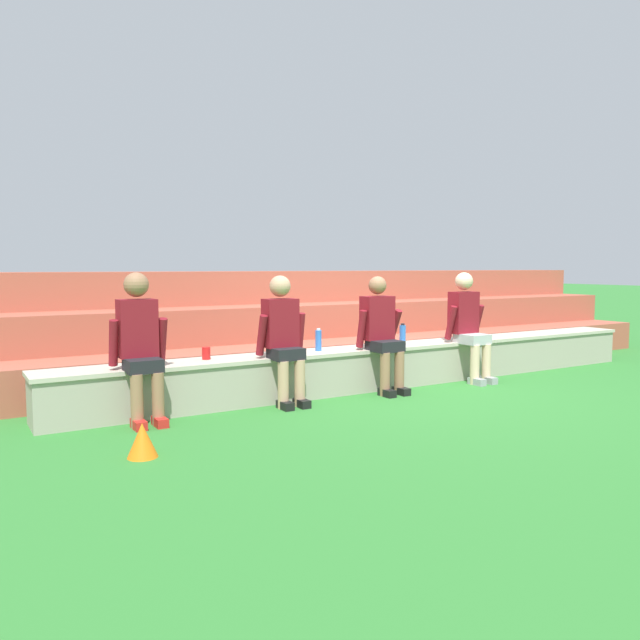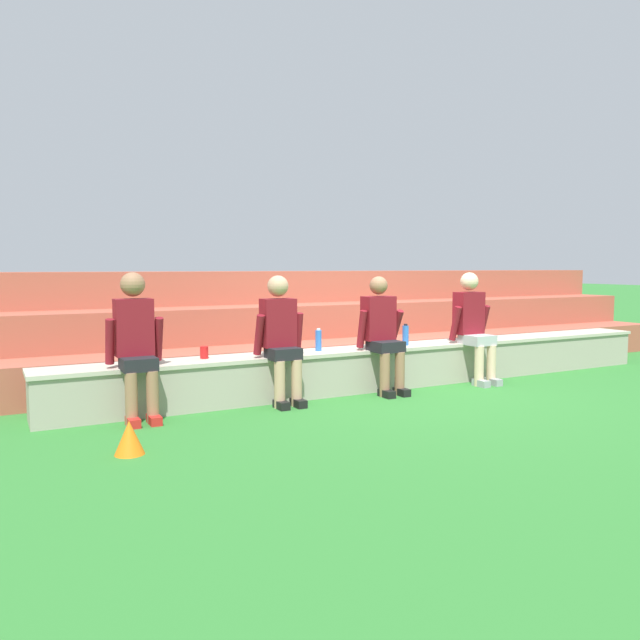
% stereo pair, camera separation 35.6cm
% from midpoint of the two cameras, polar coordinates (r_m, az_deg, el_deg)
% --- Properties ---
extents(ground_plane, '(80.00, 80.00, 0.00)m').
position_cam_midpoint_polar(ground_plane, '(7.33, 9.29, -6.30)').
color(ground_plane, '#2D752D').
extents(stone_seating_wall, '(7.95, 0.53, 0.48)m').
position_cam_midpoint_polar(stone_seating_wall, '(7.47, 8.18, -4.05)').
color(stone_seating_wall, '#A8A08E').
rests_on(stone_seating_wall, ground).
extents(brick_bleachers, '(11.20, 2.06, 1.35)m').
position_cam_midpoint_polar(brick_bleachers, '(8.93, 1.37, -0.81)').
color(brick_bleachers, '#AB5540').
rests_on(brick_bleachers, ground).
extents(person_far_left, '(0.52, 0.55, 1.37)m').
position_cam_midpoint_polar(person_far_left, '(5.91, -14.89, -1.88)').
color(person_far_left, '#996B4C').
rests_on(person_far_left, ground).
extents(person_left_of_center, '(0.52, 0.50, 1.33)m').
position_cam_midpoint_polar(person_left_of_center, '(6.37, -2.01, -1.44)').
color(person_left_of_center, tan).
rests_on(person_left_of_center, ground).
extents(person_center, '(0.54, 0.54, 1.31)m').
position_cam_midpoint_polar(person_center, '(7.00, 7.19, -1.04)').
color(person_center, '#996B4C').
rests_on(person_center, ground).
extents(person_right_of_center, '(0.53, 0.57, 1.35)m').
position_cam_midpoint_polar(person_right_of_center, '(7.84, 15.16, -0.38)').
color(person_right_of_center, beige).
rests_on(person_right_of_center, ground).
extents(water_bottle_near_right, '(0.07, 0.07, 0.26)m').
position_cam_midpoint_polar(water_bottle_near_right, '(7.47, 9.21, -1.38)').
color(water_bottle_near_right, blue).
rests_on(water_bottle_near_right, stone_seating_wall).
extents(water_bottle_center_gap, '(0.07, 0.07, 0.25)m').
position_cam_midpoint_polar(water_bottle_center_gap, '(6.89, 1.34, -1.87)').
color(water_bottle_center_gap, blue).
rests_on(water_bottle_center_gap, stone_seating_wall).
extents(plastic_cup_middle, '(0.08, 0.08, 0.13)m').
position_cam_midpoint_polar(plastic_cup_middle, '(6.40, -9.01, -2.96)').
color(plastic_cup_middle, red).
rests_on(plastic_cup_middle, stone_seating_wall).
extents(sports_cone, '(0.23, 0.23, 0.26)m').
position_cam_midpoint_polar(sports_cone, '(4.93, -15.09, -10.39)').
color(sports_cone, orange).
rests_on(sports_cone, ground).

